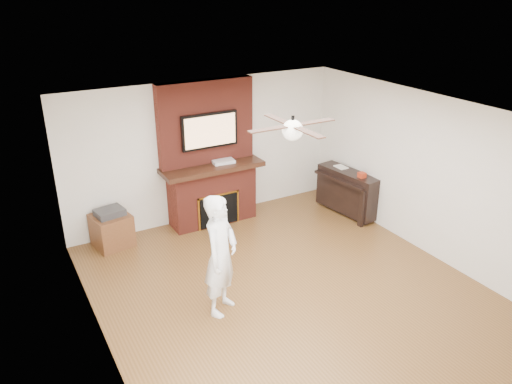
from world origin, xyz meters
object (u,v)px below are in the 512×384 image
fireplace (210,168)px  person (221,255)px  side_table (112,229)px  piano (347,191)px

fireplace → person: 2.70m
person → side_table: size_ratio=2.52×
fireplace → side_table: size_ratio=3.85×
person → fireplace: bearing=29.1°
person → piano: person is taller
fireplace → piano: bearing=-22.9°
piano → person: bearing=-162.7°
piano → fireplace: bearing=149.5°
person → side_table: bearing=69.2°
side_table → person: bearing=-81.8°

